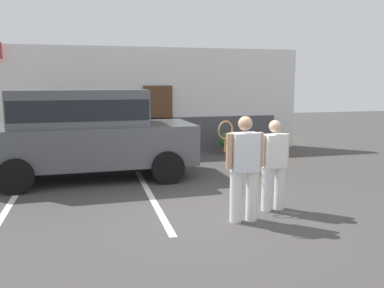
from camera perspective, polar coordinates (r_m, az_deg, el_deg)
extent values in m
plane|color=#423F3D|center=(6.81, 3.23, -10.26)|extent=(40.00, 40.00, 0.00)
cube|color=silver|center=(8.08, -24.48, -7.95)|extent=(0.12, 4.40, 0.01)
cube|color=silver|center=(8.03, -5.88, -7.29)|extent=(0.12, 4.40, 0.01)
cube|color=white|center=(12.80, -5.60, 6.16)|extent=(9.68, 0.30, 3.27)
cube|color=#4C4C51|center=(12.70, -5.39, 1.22)|extent=(8.13, 0.10, 1.10)
cube|color=brown|center=(12.64, -4.81, 3.47)|extent=(0.90, 0.06, 2.10)
cube|color=#4C4F54|center=(9.54, -13.86, -0.02)|extent=(4.65, 2.01, 0.90)
cube|color=#4C4F54|center=(9.45, -15.57, 5.02)|extent=(2.94, 1.83, 0.80)
cube|color=black|center=(9.45, -15.56, 4.90)|extent=(2.89, 1.85, 0.44)
cylinder|color=black|center=(10.71, -5.65, -1.24)|extent=(0.73, 0.28, 0.72)
cylinder|color=black|center=(8.88, -3.46, -3.31)|extent=(0.73, 0.28, 0.72)
cylinder|color=black|center=(10.62, -22.35, -1.95)|extent=(0.73, 0.28, 0.72)
cylinder|color=black|center=(8.78, -23.70, -4.20)|extent=(0.73, 0.28, 0.72)
cylinder|color=white|center=(6.61, 8.46, -7.21)|extent=(0.19, 0.19, 0.82)
cylinder|color=white|center=(6.50, 6.21, -7.45)|extent=(0.19, 0.19, 0.82)
cube|color=silver|center=(6.39, 7.47, -1.15)|extent=(0.43, 0.28, 0.61)
sphere|color=tan|center=(6.33, 7.56, 2.89)|extent=(0.23, 0.23, 0.23)
cylinder|color=tan|center=(6.50, 9.59, -0.80)|extent=(0.10, 0.10, 0.56)
cylinder|color=tan|center=(6.29, 5.30, -1.04)|extent=(0.10, 0.10, 0.56)
torus|color=olive|center=(6.27, 4.77, 1.98)|extent=(0.28, 0.12, 0.29)
cylinder|color=olive|center=(6.30, 4.74, -0.14)|extent=(0.03, 0.03, 0.20)
cylinder|color=white|center=(7.27, 12.26, -6.06)|extent=(0.18, 0.18, 0.77)
cylinder|color=white|center=(7.13, 10.52, -6.30)|extent=(0.18, 0.18, 0.77)
cube|color=white|center=(7.06, 11.56, -0.94)|extent=(0.42, 0.29, 0.57)
sphere|color=beige|center=(7.00, 11.67, 2.47)|extent=(0.21, 0.21, 0.21)
cylinder|color=beige|center=(7.19, 13.20, -0.62)|extent=(0.10, 0.10, 0.52)
cylinder|color=beige|center=(6.93, 9.88, -0.88)|extent=(0.10, 0.10, 0.52)
torus|color=olive|center=(6.98, 8.65, -4.31)|extent=(0.37, 0.07, 0.37)
cylinder|color=olive|center=(6.93, 8.70, -2.42)|extent=(0.03, 0.03, 0.20)
cylinder|color=#9E5638|center=(12.61, 5.05, -0.90)|extent=(0.33, 0.33, 0.20)
sphere|color=#2D6B28|center=(12.56, 5.07, 0.51)|extent=(0.51, 0.51, 0.51)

